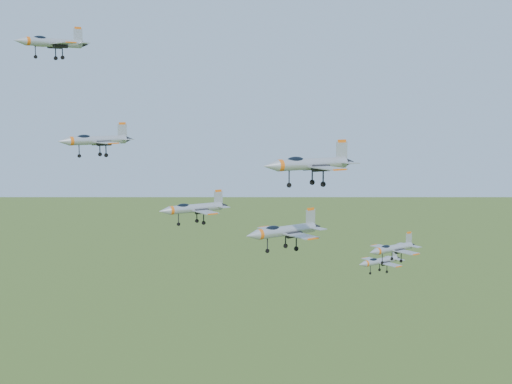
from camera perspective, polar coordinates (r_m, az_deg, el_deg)
jet_lead at (r=102.72m, az=-16.04°, el=11.44°), size 11.05×9.18×2.95m
jet_left_high at (r=93.84m, az=-12.72°, el=4.08°), size 10.39×8.52×2.79m
jet_right_high at (r=80.38m, az=4.28°, el=2.27°), size 12.30×10.24×3.29m
jet_left_low at (r=105.33m, az=-5.02°, el=-1.29°), size 11.60×9.57×3.10m
jet_right_low at (r=99.10m, az=2.25°, el=-3.13°), size 13.27×10.88×3.56m
jet_trail at (r=117.85m, az=10.86°, el=-4.46°), size 10.88×8.95×2.92m
jet_extra at (r=139.25m, az=9.85°, el=-5.47°), size 11.01×9.05×2.95m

